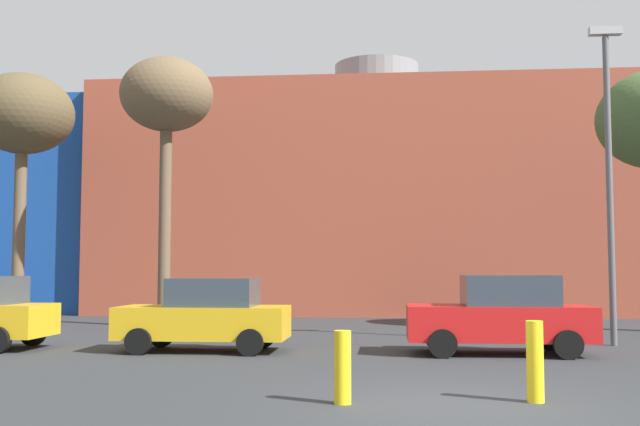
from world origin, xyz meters
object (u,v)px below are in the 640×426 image
parked_car_1 (206,315)px  bollard_yellow_0 (343,367)px  street_lamp (609,163)px  bollard_yellow_1 (535,361)px  parked_car_2 (501,315)px  bare_tree_0 (22,117)px  bare_tree_2 (167,100)px

parked_car_1 → bollard_yellow_0: 7.38m
street_lamp → bollard_yellow_1: bearing=-112.8°
parked_car_2 → bollard_yellow_1: parked_car_2 is taller
parked_car_2 → bare_tree_0: bearing=-28.4°
parked_car_1 → bollard_yellow_0: size_ratio=3.79×
bare_tree_2 → street_lamp: (12.82, -4.90, -2.96)m
parked_car_2 → street_lamp: street_lamp is taller
bare_tree_0 → street_lamp: bearing=-18.5°
parked_car_1 → bare_tree_0: bare_tree_0 is taller
bollard_yellow_1 → bare_tree_0: bearing=136.0°
bollard_yellow_0 → street_lamp: street_lamp is taller
parked_car_1 → bollard_yellow_1: bearing=135.5°
parked_car_1 → bare_tree_0: size_ratio=0.44×
bollard_yellow_0 → street_lamp: 11.37m
bare_tree_2 → bollard_yellow_0: (6.63, -13.55, -6.98)m
bare_tree_2 → street_lamp: size_ratio=1.11×
parked_car_2 → bare_tree_2: (-9.78, 7.07, 6.62)m
bollard_yellow_1 → street_lamp: size_ratio=0.14×
parked_car_2 → bare_tree_2: bearing=-35.8°
parked_car_2 → bare_tree_0: 18.63m
parked_car_2 → bollard_yellow_0: (-3.15, -6.48, -0.36)m
street_lamp → parked_car_2: bearing=-144.4°
bare_tree_2 → street_lamp: bare_tree_2 is taller
bare_tree_0 → street_lamp: bare_tree_0 is taller
bollard_yellow_0 → street_lamp: size_ratio=0.13×
bollard_yellow_1 → parked_car_2: bearing=85.9°
bare_tree_0 → bollard_yellow_1: size_ratio=7.71×
street_lamp → bollard_yellow_0: bearing=-125.6°
parked_car_1 → street_lamp: 10.61m
bare_tree_0 → street_lamp: (18.43, -6.15, -2.74)m
bare_tree_0 → bollard_yellow_1: 21.84m
parked_car_2 → street_lamp: size_ratio=0.50×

